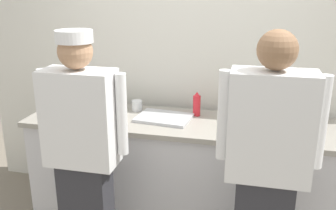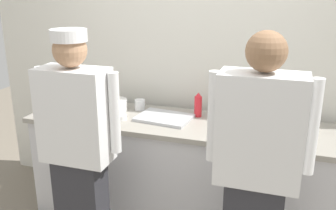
# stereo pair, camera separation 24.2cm
# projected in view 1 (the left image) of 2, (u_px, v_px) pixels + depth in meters

# --- Properties ---
(wall_back) EXTENTS (4.03, 0.10, 2.92)m
(wall_back) POSITION_uv_depth(u_px,v_px,m) (196.00, 41.00, 3.20)
(wall_back) COLOR silver
(wall_back) RESTS_ON ground
(prep_counter) EXTENTS (2.57, 0.65, 0.89)m
(prep_counter) POSITION_uv_depth(u_px,v_px,m) (185.00, 172.00, 3.09)
(prep_counter) COLOR silver
(prep_counter) RESTS_ON ground
(chef_near_left) EXTENTS (0.60, 0.24, 1.67)m
(chef_near_left) POSITION_uv_depth(u_px,v_px,m) (83.00, 149.00, 2.45)
(chef_near_left) COLOR #2D2D33
(chef_near_left) RESTS_ON ground
(chef_center) EXTENTS (0.62, 0.24, 1.70)m
(chef_center) POSITION_uv_depth(u_px,v_px,m) (267.00, 165.00, 2.21)
(chef_center) COLOR #2D2D33
(chef_center) RESTS_ON ground
(plate_stack_front) EXTENTS (0.23, 0.23, 0.10)m
(plate_stack_front) POSITION_uv_depth(u_px,v_px,m) (111.00, 107.00, 3.16)
(plate_stack_front) COLOR white
(plate_stack_front) RESTS_ON prep_counter
(mixing_bowl_steel) EXTENTS (0.33, 0.33, 0.12)m
(mixing_bowl_steel) POSITION_uv_depth(u_px,v_px,m) (267.00, 122.00, 2.77)
(mixing_bowl_steel) COLOR #B7BABF
(mixing_bowl_steel) RESTS_ON prep_counter
(sheet_tray) EXTENTS (0.46, 0.36, 0.02)m
(sheet_tray) POSITION_uv_depth(u_px,v_px,m) (164.00, 118.00, 3.00)
(sheet_tray) COLOR #B7BABF
(sheet_tray) RESTS_ON prep_counter
(squeeze_bottle_primary) EXTENTS (0.05, 0.05, 0.18)m
(squeeze_bottle_primary) POSITION_uv_depth(u_px,v_px,m) (75.00, 112.00, 2.91)
(squeeze_bottle_primary) COLOR red
(squeeze_bottle_primary) RESTS_ON prep_counter
(squeeze_bottle_secondary) EXTENTS (0.06, 0.06, 0.18)m
(squeeze_bottle_secondary) POSITION_uv_depth(u_px,v_px,m) (231.00, 108.00, 2.99)
(squeeze_bottle_secondary) COLOR #E5E066
(squeeze_bottle_secondary) RESTS_ON prep_counter
(squeeze_bottle_spare) EXTENTS (0.06, 0.06, 0.20)m
(squeeze_bottle_spare) POSITION_uv_depth(u_px,v_px,m) (197.00, 104.00, 3.06)
(squeeze_bottle_spare) COLOR red
(squeeze_bottle_spare) RESTS_ON prep_counter
(ramekin_orange_sauce) EXTENTS (0.09, 0.09, 0.04)m
(ramekin_orange_sauce) POSITION_uv_depth(u_px,v_px,m) (121.00, 118.00, 2.96)
(ramekin_orange_sauce) COLOR white
(ramekin_orange_sauce) RESTS_ON prep_counter
(ramekin_green_sauce) EXTENTS (0.10, 0.10, 0.04)m
(ramekin_green_sauce) POSITION_uv_depth(u_px,v_px,m) (308.00, 127.00, 2.78)
(ramekin_green_sauce) COLOR white
(ramekin_green_sauce) RESTS_ON prep_counter
(ramekin_yellow_sauce) EXTENTS (0.11, 0.11, 0.05)m
(ramekin_yellow_sauce) POSITION_uv_depth(u_px,v_px,m) (67.00, 106.00, 3.23)
(ramekin_yellow_sauce) COLOR white
(ramekin_yellow_sauce) RESTS_ON prep_counter
(deli_cup) EXTENTS (0.09, 0.09, 0.09)m
(deli_cup) POSITION_uv_depth(u_px,v_px,m) (137.00, 106.00, 3.20)
(deli_cup) COLOR white
(deli_cup) RESTS_ON prep_counter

